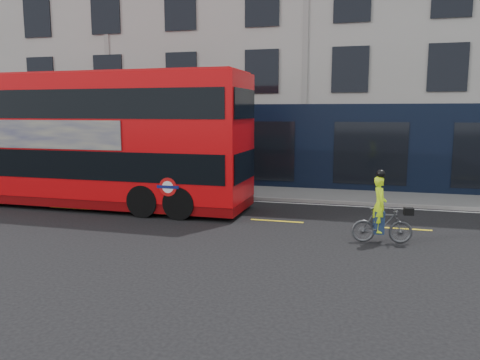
% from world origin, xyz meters
% --- Properties ---
extents(ground, '(120.00, 120.00, 0.00)m').
position_xyz_m(ground, '(0.00, 0.00, 0.00)').
color(ground, black).
rests_on(ground, ground).
extents(pavement, '(60.00, 3.00, 0.12)m').
position_xyz_m(pavement, '(0.00, 6.50, 0.06)').
color(pavement, slate).
rests_on(pavement, ground).
extents(kerb, '(60.00, 0.12, 0.13)m').
position_xyz_m(kerb, '(0.00, 5.00, 0.07)').
color(kerb, gray).
rests_on(kerb, ground).
extents(building_terrace, '(50.00, 10.07, 15.00)m').
position_xyz_m(building_terrace, '(0.00, 12.94, 7.49)').
color(building_terrace, '#A3A099').
rests_on(building_terrace, ground).
extents(road_edge_line, '(58.00, 0.10, 0.01)m').
position_xyz_m(road_edge_line, '(0.00, 4.70, 0.00)').
color(road_edge_line, silver).
rests_on(road_edge_line, ground).
extents(lane_dashes, '(58.00, 0.12, 0.01)m').
position_xyz_m(lane_dashes, '(0.00, 1.50, 0.00)').
color(lane_dashes, yellow).
rests_on(lane_dashes, ground).
extents(bus, '(12.64, 3.05, 5.08)m').
position_xyz_m(bus, '(-7.52, 2.20, 2.60)').
color(bus, red).
rests_on(bus, ground).
extents(cyclist, '(1.72, 0.69, 2.08)m').
position_xyz_m(cyclist, '(3.30, -0.33, 0.69)').
color(cyclist, '#46474B').
rests_on(cyclist, ground).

